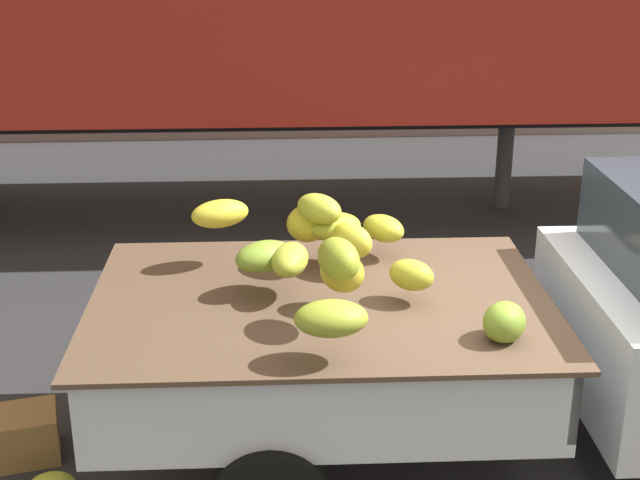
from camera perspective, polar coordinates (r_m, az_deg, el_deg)
The scene contains 4 objects.
ground at distance 6.05m, azimuth 13.12°, elevation -12.81°, with size 220.00×220.00×0.00m, color #28282B.
curb_strip at distance 13.60m, azimuth 3.60°, elevation 7.24°, with size 80.00×0.80×0.16m, color gray.
pickup_truck at distance 5.82m, azimuth 19.01°, elevation -4.86°, with size 4.81×1.96×1.70m.
produce_crate at distance 6.06m, azimuth -18.69°, elevation -11.65°, with size 0.52×0.36×0.31m, color olive.
Camera 1 is at (-1.62, -4.79, 3.31)m, focal length 50.71 mm.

